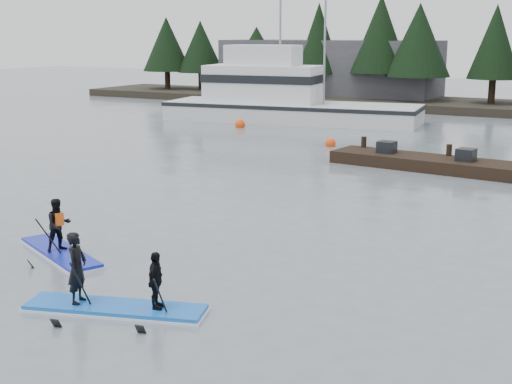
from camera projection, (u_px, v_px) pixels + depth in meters
The scene contains 9 objects.
ground at pixel (126, 292), 15.80m from camera, with size 160.00×160.00×0.00m, color slate.
far_shore at pixel (496, 108), 51.61m from camera, with size 70.00×8.00×0.60m, color #2D281E.
treeline at pixel (495, 112), 51.68m from camera, with size 60.00×4.00×8.00m, color black, non-canonical shape.
waterfront_building at pixel (329, 71), 59.44m from camera, with size 18.00×6.00×5.00m, color #4C4C51.
fishing_boat_large at pixel (284, 110), 46.09m from camera, with size 16.77×6.76×9.35m.
buoy_b at pixel (330, 146), 36.01m from camera, with size 0.54×0.54×0.54m, color #FF470C.
buoy_a at pixel (240, 127), 43.25m from camera, with size 0.61×0.61×0.61m, color #FF470C.
paddleboard_solo at pixel (59, 237), 18.34m from camera, with size 3.50×2.21×1.90m.
paddleboard_duo at pixel (113, 289), 14.63m from camera, with size 3.85×1.97×2.12m.
Camera 1 is at (9.75, -11.67, 5.63)m, focal length 50.00 mm.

